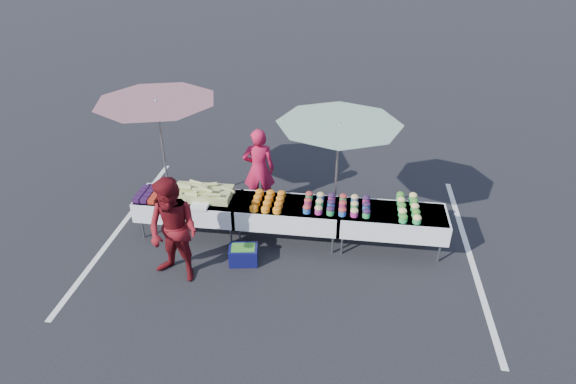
# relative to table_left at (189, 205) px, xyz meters

# --- Properties ---
(ground) EXTENTS (80.00, 80.00, 0.00)m
(ground) POSITION_rel_table_left_xyz_m (1.80, 0.00, -0.58)
(ground) COLOR black
(stripe_left) EXTENTS (0.10, 5.00, 0.00)m
(stripe_left) POSITION_rel_table_left_xyz_m (-1.40, 0.00, -0.58)
(stripe_left) COLOR silver
(stripe_left) RESTS_ON ground
(stripe_right) EXTENTS (0.10, 5.00, 0.00)m
(stripe_right) POSITION_rel_table_left_xyz_m (5.00, 0.00, -0.58)
(stripe_right) COLOR silver
(stripe_right) RESTS_ON ground
(table_left) EXTENTS (1.86, 0.81, 0.75)m
(table_left) POSITION_rel_table_left_xyz_m (0.00, 0.00, 0.00)
(table_left) COLOR white
(table_left) RESTS_ON ground
(table_center) EXTENTS (1.86, 0.81, 0.75)m
(table_center) POSITION_rel_table_left_xyz_m (1.80, 0.00, 0.00)
(table_center) COLOR white
(table_center) RESTS_ON ground
(table_right) EXTENTS (1.86, 0.81, 0.75)m
(table_right) POSITION_rel_table_left_xyz_m (3.60, 0.00, 0.00)
(table_right) COLOR white
(table_right) RESTS_ON ground
(berry_punnets) EXTENTS (0.40, 0.54, 0.08)m
(berry_punnets) POSITION_rel_table_left_xyz_m (-0.71, -0.06, 0.21)
(berry_punnets) COLOR black
(berry_punnets) RESTS_ON table_left
(corn_pile) EXTENTS (1.16, 0.57, 0.26)m
(corn_pile) POSITION_rel_table_left_xyz_m (0.24, 0.04, 0.26)
(corn_pile) COLOR #A2B35C
(corn_pile) RESTS_ON table_left
(plastic_bags) EXTENTS (0.30, 0.25, 0.05)m
(plastic_bags) POSITION_rel_table_left_xyz_m (0.30, -0.30, 0.19)
(plastic_bags) COLOR white
(plastic_bags) RESTS_ON table_left
(carrot_bowls) EXTENTS (0.55, 0.69, 0.11)m
(carrot_bowls) POSITION_rel_table_left_xyz_m (1.45, -0.01, 0.22)
(carrot_bowls) COLOR orange
(carrot_bowls) RESTS_ON table_center
(potato_cups) EXTENTS (1.14, 0.58, 0.16)m
(potato_cups) POSITION_rel_table_left_xyz_m (2.65, 0.00, 0.25)
(potato_cups) COLOR #255CAD
(potato_cups) RESTS_ON table_right
(bean_baskets) EXTENTS (0.36, 0.86, 0.15)m
(bean_baskets) POSITION_rel_table_left_xyz_m (3.86, 0.08, 0.24)
(bean_baskets) COLOR green
(bean_baskets) RESTS_ON table_right
(vendor) EXTENTS (0.68, 0.51, 1.69)m
(vendor) POSITION_rel_table_left_xyz_m (1.09, 1.04, 0.26)
(vendor) COLOR #BD153B
(vendor) RESTS_ON ground
(customer) EXTENTS (1.04, 0.91, 1.79)m
(customer) POSITION_rel_table_left_xyz_m (0.18, -1.25, 0.31)
(customer) COLOR maroon
(customer) RESTS_ON ground
(umbrella_left) EXTENTS (2.47, 2.47, 2.26)m
(umbrella_left) POSITION_rel_table_left_xyz_m (-0.70, 0.80, 1.47)
(umbrella_left) COLOR black
(umbrella_left) RESTS_ON ground
(umbrella_right) EXTENTS (2.20, 2.20, 2.17)m
(umbrella_right) POSITION_rel_table_left_xyz_m (2.60, 0.40, 1.38)
(umbrella_right) COLOR black
(umbrella_right) RESTS_ON ground
(storage_bin) EXTENTS (0.52, 0.42, 0.31)m
(storage_bin) POSITION_rel_table_left_xyz_m (1.14, -0.75, -0.42)
(storage_bin) COLOR #0D0E42
(storage_bin) RESTS_ON ground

